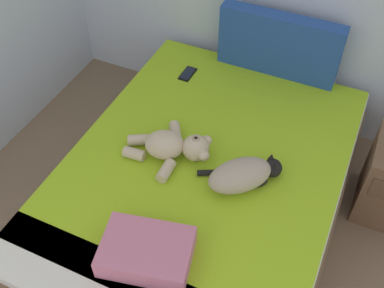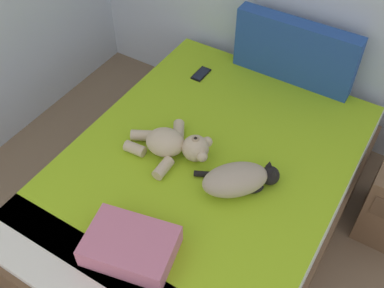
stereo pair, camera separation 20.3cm
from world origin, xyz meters
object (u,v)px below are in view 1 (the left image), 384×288
cat (243,175)px  bed (204,189)px  patterned_cushion (279,45)px  cell_phone (188,74)px  teddy_bear (174,146)px  throw_pillow (147,252)px

cat → bed: bearing=166.9°
patterned_cushion → cell_phone: 0.61m
bed → patterned_cushion: size_ratio=2.57×
cell_phone → teddy_bear: bearing=-71.2°
cat → throw_pillow: bearing=-112.5°
bed → teddy_bear: (-0.18, -0.02, 0.30)m
cat → teddy_bear: (-0.41, 0.03, -0.00)m
cell_phone → throw_pillow: bearing=-72.8°
teddy_bear → patterned_cushion: bearing=73.6°
patterned_cushion → cat: bearing=-82.3°
cell_phone → cat: bearing=-47.9°
cat → patterned_cushion: bearing=97.7°
cell_phone → throw_pillow: size_ratio=0.37×
teddy_bear → throw_pillow: bearing=-74.7°
teddy_bear → cell_phone: size_ratio=3.29×
patterned_cushion → cat: size_ratio=1.86×
teddy_bear → bed: bearing=7.2°
bed → throw_pillow: size_ratio=4.99×
patterned_cushion → throw_pillow: size_ratio=1.94×
patterned_cushion → teddy_bear: size_ratio=1.58×
bed → patterned_cushion: 1.03m
bed → throw_pillow: (-0.01, -0.64, 0.29)m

